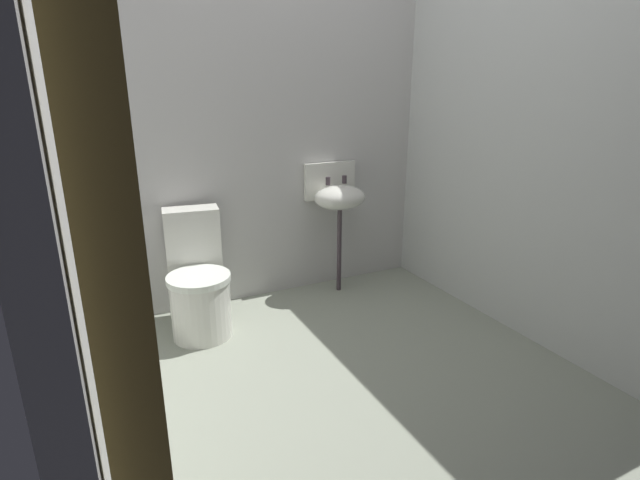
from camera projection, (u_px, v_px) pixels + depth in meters
ground_plane at (343, 376)px, 2.82m from camera, size 2.90×2.81×0.08m
wall_back at (262, 148)px, 3.53m from camera, size 2.90×0.10×2.24m
wall_left at (57, 201)px, 2.00m from camera, size 0.10×2.61×2.24m
wall_right at (518, 158)px, 3.09m from camera, size 0.10×2.61×2.24m
wooden_door_post at (118, 305)px, 1.08m from camera, size 0.13×0.13×2.24m
toilet_near_wall at (198, 284)px, 3.18m from camera, size 0.46×0.64×0.78m
sink at (338, 196)px, 3.68m from camera, size 0.42×0.35×0.99m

